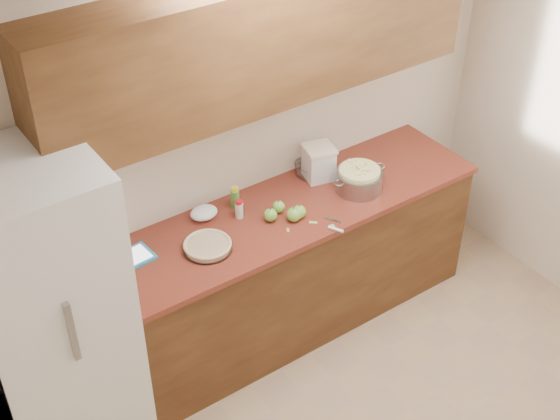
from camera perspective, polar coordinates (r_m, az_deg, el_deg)
room_shell at (r=3.54m, az=13.86°, el=-7.03°), size 3.60×3.60×3.60m
counter_run at (r=4.89m, az=-0.05°, el=-4.46°), size 2.64×0.68×0.92m
upper_cabinets at (r=4.18m, az=-1.30°, el=12.25°), size 2.60×0.34×0.70m
fridge at (r=4.14m, az=-16.50°, el=-7.51°), size 0.70×0.70×1.80m
pie at (r=4.34m, az=-5.32°, el=-2.63°), size 0.28×0.28×0.04m
colander at (r=4.78m, az=5.80°, el=2.23°), size 0.39×0.29×0.14m
flour_canister at (r=4.85m, az=2.85°, el=3.52°), size 0.22×0.22×0.22m
tablet at (r=4.34m, az=-10.76°, el=-3.46°), size 0.24×0.19×0.02m
paring_knife at (r=4.48m, az=4.06°, el=-1.31°), size 0.11×0.18×0.02m
lemon_bottle at (r=4.61m, az=-3.31°, el=0.91°), size 0.05×0.05×0.14m
cinnamon_shaker at (r=4.54m, az=-3.00°, el=0.05°), size 0.05×0.05×0.12m
vanilla_bottle at (r=4.56m, az=-2.84°, el=0.09°), size 0.04×0.04×0.10m
mixing_bowl at (r=4.92m, az=2.21°, el=3.11°), size 0.20×0.20×0.08m
paper_towel at (r=4.56m, az=-5.59°, el=-0.20°), size 0.19×0.16×0.07m
apple_left at (r=4.52m, az=-0.70°, el=-0.36°), size 0.08×0.08×0.09m
apple_center at (r=4.58m, az=-0.11°, el=0.24°), size 0.08×0.08×0.09m
apple_front at (r=4.51m, az=1.02°, el=-0.34°), size 0.09×0.09×0.10m
apple_extra at (r=4.54m, az=1.40°, el=-0.13°), size 0.08×0.08×0.09m
peel_a at (r=4.47m, az=0.59°, el=-1.47°), size 0.03×0.04×0.00m
peel_b at (r=4.53m, az=2.45°, el=-0.92°), size 0.05×0.05×0.00m
peel_c at (r=4.50m, az=3.90°, el=-1.25°), size 0.04×0.06×0.00m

